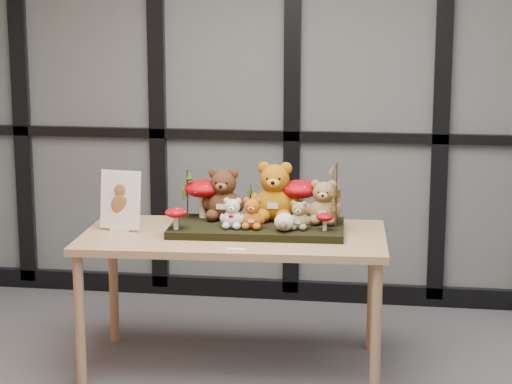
% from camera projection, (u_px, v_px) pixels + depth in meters
% --- Properties ---
extents(room_shell, '(5.00, 5.00, 5.00)m').
position_uv_depth(room_shell, '(343.00, 50.00, 3.12)').
color(room_shell, '#B5B3AB').
rests_on(room_shell, floor).
extents(glass_partition, '(4.90, 0.06, 2.78)m').
position_uv_depth(glass_partition, '(367.00, 77.00, 5.57)').
color(glass_partition, '#2D383F').
rests_on(glass_partition, floor).
extents(display_table, '(1.56, 0.84, 0.71)m').
position_uv_depth(display_table, '(234.00, 247.00, 4.65)').
color(display_table, tan).
rests_on(display_table, floor).
extents(diorama_tray, '(0.89, 0.48, 0.04)m').
position_uv_depth(diorama_tray, '(257.00, 228.00, 4.68)').
color(diorama_tray, black).
rests_on(diorama_tray, display_table).
extents(bear_pooh_yellow, '(0.27, 0.24, 0.33)m').
position_uv_depth(bear_pooh_yellow, '(275.00, 188.00, 4.75)').
color(bear_pooh_yellow, '#AF680A').
rests_on(bear_pooh_yellow, diorama_tray).
extents(bear_brown_medium, '(0.23, 0.21, 0.29)m').
position_uv_depth(bear_brown_medium, '(224.00, 191.00, 4.77)').
color(bear_brown_medium, '#472714').
rests_on(bear_brown_medium, diorama_tray).
extents(bear_tan_back, '(0.20, 0.18, 0.25)m').
position_uv_depth(bear_tan_back, '(324.00, 199.00, 4.68)').
color(bear_tan_back, olive).
rests_on(bear_tan_back, diorama_tray).
extents(bear_small_yellow, '(0.14, 0.13, 0.17)m').
position_uv_depth(bear_small_yellow, '(252.00, 211.00, 4.58)').
color(bear_small_yellow, '#B85C14').
rests_on(bear_small_yellow, diorama_tray).
extents(bear_white_bow, '(0.13, 0.12, 0.17)m').
position_uv_depth(bear_white_bow, '(233.00, 211.00, 4.59)').
color(bear_white_bow, silver).
rests_on(bear_white_bow, diorama_tray).
extents(bear_beige_small, '(0.12, 0.11, 0.16)m').
position_uv_depth(bear_beige_small, '(299.00, 214.00, 4.57)').
color(bear_beige_small, '#95834E').
rests_on(bear_beige_small, diorama_tray).
extents(plush_cream_hedgehog, '(0.08, 0.07, 0.10)m').
position_uv_depth(plush_cream_hedgehog, '(284.00, 221.00, 4.53)').
color(plush_cream_hedgehog, '#F0E8CE').
rests_on(plush_cream_hedgehog, diorama_tray).
extents(mushroom_back_left, '(0.20, 0.20, 0.22)m').
position_uv_depth(mushroom_back_left, '(203.00, 197.00, 4.81)').
color(mushroom_back_left, '#92040A').
rests_on(mushroom_back_left, diorama_tray).
extents(mushroom_back_right, '(0.20, 0.20, 0.23)m').
position_uv_depth(mushroom_back_right, '(300.00, 198.00, 4.77)').
color(mushroom_back_right, '#92040A').
rests_on(mushroom_back_right, diorama_tray).
extents(mushroom_front_left, '(0.11, 0.11, 0.12)m').
position_uv_depth(mushroom_front_left, '(176.00, 217.00, 4.56)').
color(mushroom_front_left, '#92040A').
rests_on(mushroom_front_left, diorama_tray).
extents(mushroom_front_right, '(0.09, 0.09, 0.10)m').
position_uv_depth(mushroom_front_right, '(325.00, 221.00, 4.54)').
color(mushroom_front_right, '#92040A').
rests_on(mushroom_front_right, diorama_tray).
extents(sprig_green_far_left, '(0.05, 0.05, 0.25)m').
position_uv_depth(sprig_green_far_left, '(187.00, 194.00, 4.80)').
color(sprig_green_far_left, '#19380C').
rests_on(sprig_green_far_left, diorama_tray).
extents(sprig_green_mid_left, '(0.05, 0.05, 0.20)m').
position_uv_depth(sprig_green_mid_left, '(212.00, 198.00, 4.84)').
color(sprig_green_mid_left, '#19380C').
rests_on(sprig_green_mid_left, diorama_tray).
extents(sprig_dry_far_right, '(0.05, 0.05, 0.30)m').
position_uv_depth(sprig_dry_far_right, '(336.00, 193.00, 4.70)').
color(sprig_dry_far_right, brown).
rests_on(sprig_dry_far_right, diorama_tray).
extents(sprig_dry_mid_right, '(0.05, 0.05, 0.21)m').
position_uv_depth(sprig_dry_mid_right, '(336.00, 206.00, 4.60)').
color(sprig_dry_mid_right, brown).
rests_on(sprig_dry_mid_right, diorama_tray).
extents(sprig_green_centre, '(0.05, 0.05, 0.17)m').
position_uv_depth(sprig_green_centre, '(250.00, 201.00, 4.83)').
color(sprig_green_centre, '#19380C').
rests_on(sprig_green_centre, diorama_tray).
extents(sign_holder, '(0.22, 0.07, 0.31)m').
position_uv_depth(sign_holder, '(121.00, 203.00, 4.68)').
color(sign_holder, silver).
rests_on(sign_holder, display_table).
extents(label_card, '(0.09, 0.03, 0.00)m').
position_uv_depth(label_card, '(236.00, 249.00, 4.34)').
color(label_card, white).
rests_on(label_card, display_table).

